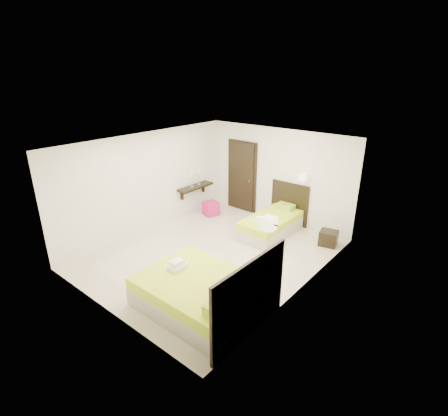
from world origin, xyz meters
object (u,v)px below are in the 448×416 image
Objects in this scene: bed_single at (273,223)px; bed_double at (205,294)px; nightstand at (328,238)px; ottoman at (211,208)px.

bed_double reaches higher than bed_single.
bed_double is 5.26× the size of nightstand.
bed_double is 3.83m from nightstand.
bed_single reaches higher than nightstand.
bed_single is 4.50× the size of nightstand.
bed_double is (0.79, -3.49, 0.04)m from bed_single.
nightstand is 3.53m from ottoman.
bed_double is 5.50× the size of ottoman.
bed_double is at bearing -111.94° from nightstand.
ottoman is (-2.85, 3.36, -0.12)m from bed_double.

